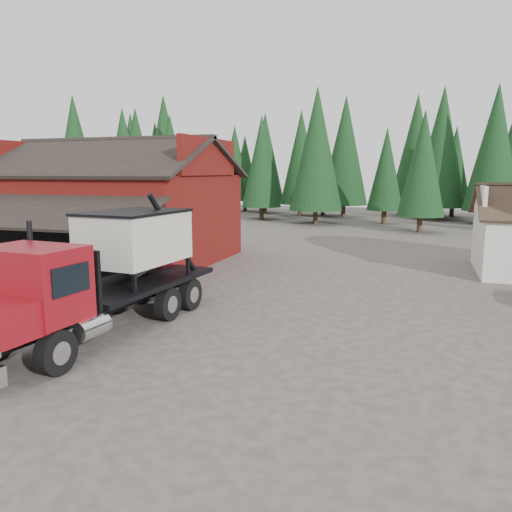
% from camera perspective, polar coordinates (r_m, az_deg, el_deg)
% --- Properties ---
extents(ground, '(120.00, 120.00, 0.00)m').
position_cam_1_polar(ground, '(17.30, -3.27, -7.88)').
color(ground, '#443C35').
rests_on(ground, ground).
extents(red_barn, '(12.80, 13.63, 7.18)m').
position_cam_1_polar(red_barn, '(30.59, -15.77, 4.56)').
color(red_barn, '#5E110F').
rests_on(red_barn, ground).
extents(conifer_backdrop, '(76.00, 16.00, 16.00)m').
position_cam_1_polar(conifer_backdrop, '(57.88, 12.28, 4.24)').
color(conifer_backdrop, '#103219').
rests_on(conifer_backdrop, ground).
extents(near_pine_a, '(4.40, 4.40, 11.40)m').
position_cam_1_polar(near_pine_a, '(51.67, -14.85, 10.62)').
color(near_pine_a, '#382619').
rests_on(near_pine_a, ground).
extents(near_pine_b, '(3.96, 3.96, 10.40)m').
position_cam_1_polar(near_pine_b, '(45.33, 18.53, 10.00)').
color(near_pine_b, '#382619').
rests_on(near_pine_b, ground).
extents(near_pine_d, '(5.28, 5.28, 13.40)m').
position_cam_1_polar(near_pine_d, '(50.40, 6.94, 12.04)').
color(near_pine_d, '#382619').
rests_on(near_pine_d, ground).
extents(feed_truck, '(3.46, 10.08, 4.47)m').
position_cam_1_polar(feed_truck, '(16.75, -17.03, -1.50)').
color(feed_truck, black).
rests_on(feed_truck, ground).
extents(equip_box, '(1.15, 1.30, 0.60)m').
position_cam_1_polar(equip_box, '(21.57, -16.45, -3.91)').
color(equip_box, maroon).
rests_on(equip_box, ground).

